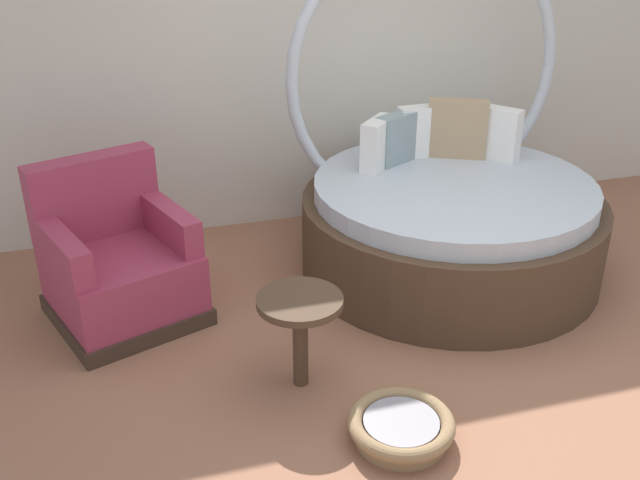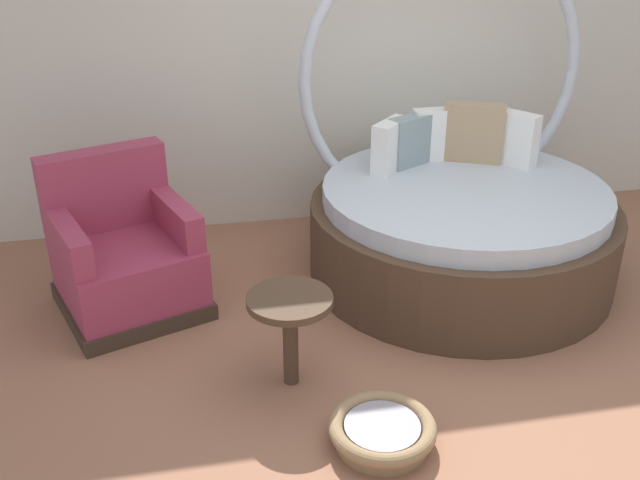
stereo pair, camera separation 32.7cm
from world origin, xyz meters
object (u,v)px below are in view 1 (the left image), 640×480
Objects in this scene: pet_basket at (401,427)px; round_daybed at (448,207)px; side_table at (300,314)px; red_armchair at (118,265)px.

round_daybed is at bearing 58.87° from pet_basket.
side_table is at bearing -141.79° from round_daybed.
pet_basket is at bearing -121.13° from round_daybed.
red_armchair reaches higher than pet_basket.
round_daybed is 2.16m from red_armchair.
side_table reaches higher than pet_basket.
red_armchair is 1.30m from side_table.
round_daybed is at bearing 38.21° from side_table.
side_table is (0.86, -0.97, 0.10)m from red_armchair.
side_table is (-0.34, 0.55, 0.35)m from pet_basket.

